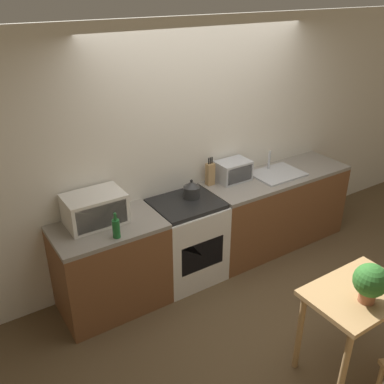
% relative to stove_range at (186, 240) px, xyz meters
% --- Properties ---
extents(ground_plane, '(16.00, 16.00, 0.00)m').
position_rel_stove_range_xyz_m(ground_plane, '(0.39, -0.82, -0.45)').
color(ground_plane, brown).
extents(wall_back, '(10.00, 0.06, 2.60)m').
position_rel_stove_range_xyz_m(wall_back, '(0.39, 0.34, 0.85)').
color(wall_back, silver).
rests_on(wall_back, ground_plane).
extents(counter_left_run, '(1.00, 0.62, 0.90)m').
position_rel_stove_range_xyz_m(counter_left_run, '(-0.85, 0.00, 0.00)').
color(counter_left_run, brown).
rests_on(counter_left_run, ground_plane).
extents(counter_right_run, '(1.79, 0.62, 0.90)m').
position_rel_stove_range_xyz_m(counter_right_run, '(1.24, 0.00, 0.00)').
color(counter_right_run, brown).
rests_on(counter_right_run, ground_plane).
extents(stove_range, '(0.69, 0.62, 0.90)m').
position_rel_stove_range_xyz_m(stove_range, '(0.00, 0.00, 0.00)').
color(stove_range, silver).
rests_on(stove_range, ground_plane).
extents(kettle, '(0.17, 0.17, 0.20)m').
position_rel_stove_range_xyz_m(kettle, '(0.10, 0.06, 0.54)').
color(kettle, '#2D2D2D').
rests_on(kettle, stove_range).
extents(microwave, '(0.53, 0.36, 0.28)m').
position_rel_stove_range_xyz_m(microwave, '(-0.90, 0.11, 0.59)').
color(microwave, silver).
rests_on(microwave, counter_left_run).
extents(bottle, '(0.07, 0.07, 0.24)m').
position_rel_stove_range_xyz_m(bottle, '(-0.85, -0.23, 0.54)').
color(bottle, '#1E662D').
rests_on(bottle, counter_left_run).
extents(knife_block, '(0.09, 0.07, 0.31)m').
position_rel_stove_range_xyz_m(knife_block, '(0.44, 0.21, 0.58)').
color(knife_block, tan).
rests_on(knife_block, counter_right_run).
extents(toaster_oven, '(0.37, 0.26, 0.22)m').
position_rel_stove_range_xyz_m(toaster_oven, '(0.71, 0.16, 0.56)').
color(toaster_oven, silver).
rests_on(toaster_oven, counter_right_run).
extents(sink_basin, '(0.57, 0.43, 0.24)m').
position_rel_stove_range_xyz_m(sink_basin, '(1.23, 0.01, 0.47)').
color(sink_basin, silver).
rests_on(sink_basin, counter_right_run).
extents(dining_table, '(0.82, 0.55, 0.78)m').
position_rel_stove_range_xyz_m(dining_table, '(0.45, -1.75, 0.20)').
color(dining_table, tan).
rests_on(dining_table, ground_plane).
extents(potted_plant, '(0.25, 0.25, 0.31)m').
position_rel_stove_range_xyz_m(potted_plant, '(0.39, -1.84, 0.51)').
color(potted_plant, '#9E5B3D').
rests_on(potted_plant, dining_table).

